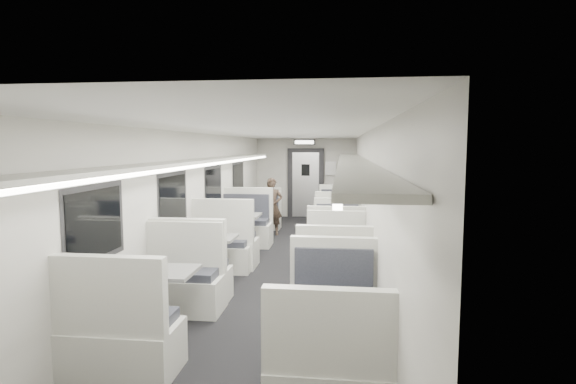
% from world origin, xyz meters
% --- Properties ---
extents(room, '(3.24, 12.24, 2.64)m').
position_xyz_m(room, '(0.00, 0.00, 1.20)').
color(room, black).
rests_on(room, ground).
extents(booth_left_a, '(0.98, 1.99, 1.06)m').
position_xyz_m(booth_left_a, '(-1.00, 3.18, 0.36)').
color(booth_left_a, beige).
rests_on(booth_left_a, room).
extents(booth_left_b, '(1.16, 2.35, 1.25)m').
position_xyz_m(booth_left_b, '(-1.00, 1.01, 0.42)').
color(booth_left_b, beige).
rests_on(booth_left_b, room).
extents(booth_left_c, '(1.08, 2.19, 1.17)m').
position_xyz_m(booth_left_c, '(-1.00, -0.90, 0.39)').
color(booth_left_c, beige).
rests_on(booth_left_c, room).
extents(booth_left_d, '(1.10, 2.24, 1.20)m').
position_xyz_m(booth_left_d, '(-1.00, -2.89, 0.40)').
color(booth_left_d, beige).
rests_on(booth_left_d, room).
extents(booth_right_a, '(1.04, 2.10, 1.12)m').
position_xyz_m(booth_right_a, '(1.00, 3.64, 0.38)').
color(booth_right_a, beige).
rests_on(booth_right_a, room).
extents(booth_right_b, '(0.99, 2.00, 1.07)m').
position_xyz_m(booth_right_b, '(1.00, 0.94, 0.36)').
color(booth_right_b, beige).
rests_on(booth_right_b, room).
extents(booth_right_c, '(1.03, 2.09, 1.12)m').
position_xyz_m(booth_right_c, '(1.00, -0.75, 0.37)').
color(booth_right_c, beige).
rests_on(booth_right_c, room).
extents(booth_right_d, '(1.02, 2.07, 1.11)m').
position_xyz_m(booth_right_d, '(1.00, -3.37, 0.37)').
color(booth_right_d, beige).
rests_on(booth_right_d, room).
extents(passenger, '(0.54, 0.38, 1.40)m').
position_xyz_m(passenger, '(-0.60, 3.15, 0.70)').
color(passenger, black).
rests_on(passenger, room).
extents(window_a, '(0.02, 1.18, 0.84)m').
position_xyz_m(window_a, '(-1.49, 3.40, 1.35)').
color(window_a, black).
rests_on(window_a, room).
extents(window_b, '(0.02, 1.18, 0.84)m').
position_xyz_m(window_b, '(-1.49, 1.20, 1.35)').
color(window_b, black).
rests_on(window_b, room).
extents(window_c, '(0.02, 1.18, 0.84)m').
position_xyz_m(window_c, '(-1.49, -1.00, 1.35)').
color(window_c, black).
rests_on(window_c, room).
extents(window_d, '(0.02, 1.18, 0.84)m').
position_xyz_m(window_d, '(-1.49, -3.20, 1.35)').
color(window_d, black).
rests_on(window_d, room).
extents(luggage_rack_left, '(0.46, 10.40, 0.09)m').
position_xyz_m(luggage_rack_left, '(-1.24, -0.30, 1.92)').
color(luggage_rack_left, beige).
rests_on(luggage_rack_left, room).
extents(luggage_rack_right, '(0.46, 10.40, 0.09)m').
position_xyz_m(luggage_rack_right, '(1.24, -0.30, 1.92)').
color(luggage_rack_right, beige).
rests_on(luggage_rack_right, room).
extents(vestibule_door, '(1.10, 0.13, 2.10)m').
position_xyz_m(vestibule_door, '(0.00, 5.93, 1.04)').
color(vestibule_door, black).
rests_on(vestibule_door, room).
extents(exit_sign, '(0.62, 0.12, 0.16)m').
position_xyz_m(exit_sign, '(0.00, 5.44, 2.28)').
color(exit_sign, black).
rests_on(exit_sign, room).
extents(wall_notice, '(0.32, 0.02, 0.40)m').
position_xyz_m(wall_notice, '(0.75, 5.92, 1.50)').
color(wall_notice, silver).
rests_on(wall_notice, room).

